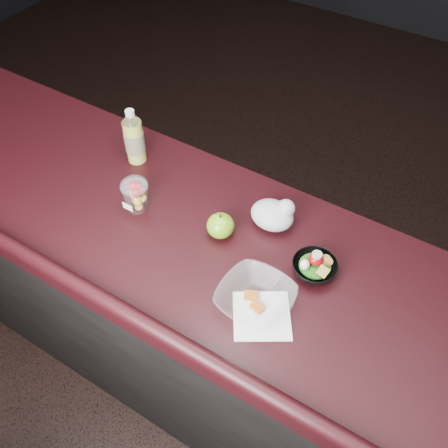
% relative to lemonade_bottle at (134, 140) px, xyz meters
% --- Properties ---
extents(ground, '(8.00, 8.00, 0.00)m').
position_rel_lemonade_bottle_xyz_m(ground, '(0.38, -0.49, -1.11)').
color(ground, black).
rests_on(ground, ground).
extents(room_shell, '(8.00, 8.00, 8.00)m').
position_rel_lemonade_bottle_xyz_m(room_shell, '(0.38, -0.49, 0.72)').
color(room_shell, black).
rests_on(room_shell, ground).
extents(counter, '(4.06, 0.71, 1.02)m').
position_rel_lemonade_bottle_xyz_m(counter, '(0.38, -0.19, -0.60)').
color(counter, black).
rests_on(counter, ground).
extents(lemonade_bottle, '(0.07, 0.07, 0.22)m').
position_rel_lemonade_bottle_xyz_m(lemonade_bottle, '(0.00, 0.00, 0.00)').
color(lemonade_bottle, gold).
rests_on(lemonade_bottle, counter).
extents(fruit_cup, '(0.09, 0.09, 0.13)m').
position_rel_lemonade_bottle_xyz_m(fruit_cup, '(0.16, -0.20, -0.02)').
color(fruit_cup, white).
rests_on(fruit_cup, counter).
extents(green_apple, '(0.09, 0.09, 0.09)m').
position_rel_lemonade_bottle_xyz_m(green_apple, '(0.45, -0.15, -0.05)').
color(green_apple, '#479210').
rests_on(green_apple, counter).
extents(plastic_bag, '(0.14, 0.12, 0.11)m').
position_rel_lemonade_bottle_xyz_m(plastic_bag, '(0.58, -0.02, -0.04)').
color(plastic_bag, silver).
rests_on(plastic_bag, counter).
extents(snack_bowl, '(0.15, 0.15, 0.08)m').
position_rel_lemonade_bottle_xyz_m(snack_bowl, '(0.77, -0.13, -0.07)').
color(snack_bowl, black).
rests_on(snack_bowl, counter).
extents(takeout_bowl, '(0.22, 0.22, 0.05)m').
position_rel_lemonade_bottle_xyz_m(takeout_bowl, '(0.68, -0.32, -0.06)').
color(takeout_bowl, silver).
rests_on(takeout_bowl, counter).
extents(paper_napkin, '(0.22, 0.22, 0.00)m').
position_rel_lemonade_bottle_xyz_m(paper_napkin, '(0.71, -0.34, -0.09)').
color(paper_napkin, white).
rests_on(paper_napkin, counter).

